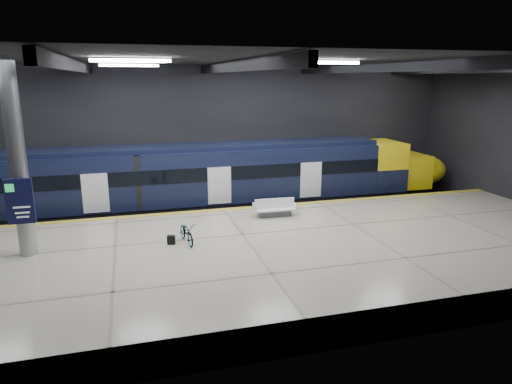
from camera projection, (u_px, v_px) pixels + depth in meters
name	position (u px, v px, depth m)	size (l,w,h in m)	color
ground	(237.00, 251.00, 19.88)	(30.00, 30.00, 0.00)	black
room_shell	(236.00, 119.00, 18.49)	(30.10, 16.10, 8.05)	black
platform	(252.00, 260.00, 17.41)	(30.00, 11.00, 1.10)	beige
safety_strip	(224.00, 209.00, 22.18)	(30.00, 0.40, 0.01)	gold
rails	(214.00, 214.00, 25.00)	(30.00, 1.52, 0.16)	gray
train	(192.00, 180.00, 24.21)	(29.40, 2.84, 3.79)	black
bench	(274.00, 210.00, 21.07)	(1.95, 0.87, 0.85)	#595B60
bicycle	(187.00, 232.00, 17.62)	(0.56, 1.62, 0.85)	#99999E
pannier_bag	(171.00, 240.00, 17.53)	(0.30, 0.18, 0.35)	black
info_column	(18.00, 163.00, 15.75)	(0.90, 0.78, 6.90)	#9EA0A5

